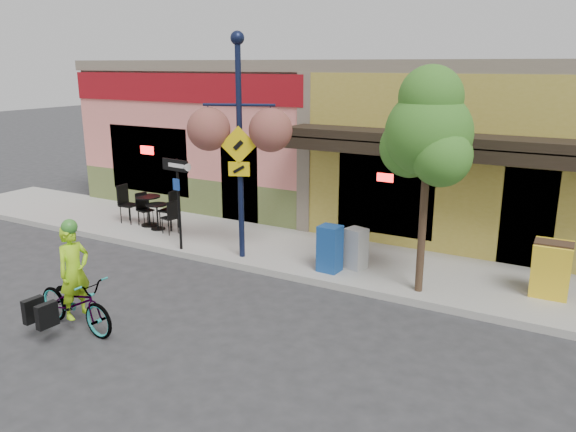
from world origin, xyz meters
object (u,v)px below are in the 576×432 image
object	(u,v)px
lamp_post	(240,149)
newspaper_box_grey	(356,248)
building	(395,136)
street_tree	(425,182)
bicycle	(75,303)
one_way_sign	(179,205)
newspaper_box_blue	(330,249)
cyclist_rider	(76,286)

from	to	relation	value
lamp_post	newspaper_box_grey	xyz separation A→B (m)	(2.55, 0.57, -2.02)
building	street_tree	bearing A→B (deg)	-66.60
newspaper_box_grey	building	bearing A→B (deg)	117.52
lamp_post	newspaper_box_grey	distance (m)	3.30
bicycle	newspaper_box_grey	size ratio (longest dim) A/B	2.09
one_way_sign	newspaper_box_grey	size ratio (longest dim) A/B	2.45
street_tree	building	bearing A→B (deg)	113.40
newspaper_box_blue	street_tree	size ratio (longest dim) A/B	0.23
bicycle	street_tree	world-z (taller)	street_tree
one_way_sign	newspaper_box_grey	xyz separation A→B (m)	(4.10, 0.85, -0.64)
building	street_tree	size ratio (longest dim) A/B	4.23
newspaper_box_grey	street_tree	bearing A→B (deg)	-4.20
one_way_sign	bicycle	bearing A→B (deg)	-69.04
building	bicycle	distance (m)	11.03
cyclist_rider	one_way_sign	xyz separation A→B (m)	(-1.01, 3.89, 0.43)
lamp_post	street_tree	xyz separation A→B (m)	(4.11, 0.01, -0.31)
street_tree	newspaper_box_grey	bearing A→B (deg)	160.31
building	newspaper_box_blue	xyz separation A→B (m)	(0.87, -6.43, -1.60)
one_way_sign	newspaper_box_blue	world-z (taller)	one_way_sign
building	one_way_sign	size ratio (longest dim) A/B	8.44
cyclist_rider	street_tree	distance (m)	6.43
newspaper_box_blue	one_way_sign	bearing A→B (deg)	-170.53
bicycle	street_tree	size ratio (longest dim) A/B	0.43
newspaper_box_grey	street_tree	size ratio (longest dim) A/B	0.20
newspaper_box_grey	lamp_post	bearing A→B (deg)	-151.95
cyclist_rider	lamp_post	xyz separation A→B (m)	(0.55, 4.17, 1.81)
cyclist_rider	street_tree	world-z (taller)	street_tree
bicycle	newspaper_box_blue	world-z (taller)	newspaper_box_blue
newspaper_box_grey	cyclist_rider	bearing A→B (deg)	-107.70
bicycle	one_way_sign	world-z (taller)	one_way_sign
lamp_post	one_way_sign	distance (m)	2.10
building	street_tree	distance (m)	7.14
cyclist_rider	newspaper_box_blue	xyz separation A→B (m)	(2.69, 4.30, -0.16)
lamp_post	newspaper_box_grey	size ratio (longest dim) A/B	5.60
building	one_way_sign	bearing A→B (deg)	-112.44
cyclist_rider	one_way_sign	world-z (taller)	one_way_sign
one_way_sign	newspaper_box_grey	world-z (taller)	one_way_sign
lamp_post	newspaper_box_grey	world-z (taller)	lamp_post
one_way_sign	street_tree	size ratio (longest dim) A/B	0.50
one_way_sign	newspaper_box_grey	bearing A→B (deg)	18.78
newspaper_box_blue	street_tree	distance (m)	2.57
street_tree	bicycle	bearing A→B (deg)	-138.40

